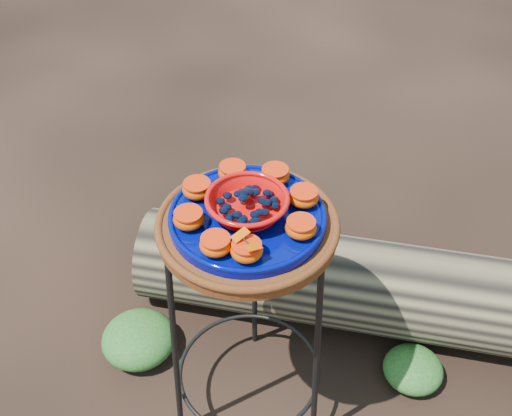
# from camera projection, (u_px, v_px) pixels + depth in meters

# --- Properties ---
(ground) EXTENTS (60.00, 60.00, 0.00)m
(ground) POSITION_uv_depth(u_px,v_px,m) (250.00, 399.00, 1.94)
(ground) COLOR black
(plant_stand) EXTENTS (0.44, 0.44, 0.70)m
(plant_stand) POSITION_uv_depth(u_px,v_px,m) (249.00, 327.00, 1.70)
(plant_stand) COLOR black
(plant_stand) RESTS_ON ground
(terracotta_saucer) EXTENTS (0.41, 0.41, 0.03)m
(terracotta_saucer) POSITION_uv_depth(u_px,v_px,m) (247.00, 227.00, 1.46)
(terracotta_saucer) COLOR #3B200F
(terracotta_saucer) RESTS_ON plant_stand
(cobalt_plate) EXTENTS (0.35, 0.35, 0.02)m
(cobalt_plate) POSITION_uv_depth(u_px,v_px,m) (247.00, 218.00, 1.44)
(cobalt_plate) COLOR #00005E
(cobalt_plate) RESTS_ON terracotta_saucer
(red_bowl) EXTENTS (0.18, 0.18, 0.05)m
(red_bowl) POSITION_uv_depth(u_px,v_px,m) (247.00, 206.00, 1.42)
(red_bowl) COLOR red
(red_bowl) RESTS_ON cobalt_plate
(glass_gems) EXTENTS (0.14, 0.14, 0.02)m
(glass_gems) POSITION_uv_depth(u_px,v_px,m) (247.00, 193.00, 1.39)
(glass_gems) COLOR black
(glass_gems) RESTS_ON red_bowl
(orange_half_0) EXTENTS (0.07, 0.07, 0.04)m
(orange_half_0) POSITION_uv_depth(u_px,v_px,m) (247.00, 250.00, 1.32)
(orange_half_0) COLOR #D64100
(orange_half_0) RESTS_ON cobalt_plate
(orange_half_1) EXTENTS (0.07, 0.07, 0.04)m
(orange_half_1) POSITION_uv_depth(u_px,v_px,m) (301.00, 228.00, 1.37)
(orange_half_1) COLOR #D64100
(orange_half_1) RESTS_ON cobalt_plate
(orange_half_2) EXTENTS (0.07, 0.07, 0.04)m
(orange_half_2) POSITION_uv_depth(u_px,v_px,m) (304.00, 197.00, 1.45)
(orange_half_2) COLOR #D64100
(orange_half_2) RESTS_ON cobalt_plate
(orange_half_3) EXTENTS (0.07, 0.07, 0.04)m
(orange_half_3) POSITION_uv_depth(u_px,v_px,m) (275.00, 175.00, 1.51)
(orange_half_3) COLOR #D64100
(orange_half_3) RESTS_ON cobalt_plate
(orange_half_4) EXTENTS (0.07, 0.07, 0.04)m
(orange_half_4) POSITION_uv_depth(u_px,v_px,m) (233.00, 172.00, 1.52)
(orange_half_4) COLOR #D64100
(orange_half_4) RESTS_ON cobalt_plate
(orange_half_5) EXTENTS (0.07, 0.07, 0.04)m
(orange_half_5) POSITION_uv_depth(u_px,v_px,m) (197.00, 189.00, 1.47)
(orange_half_5) COLOR #D64100
(orange_half_5) RESTS_ON cobalt_plate
(orange_half_6) EXTENTS (0.07, 0.07, 0.04)m
(orange_half_6) POSITION_uv_depth(u_px,v_px,m) (189.00, 219.00, 1.39)
(orange_half_6) COLOR #D64100
(orange_half_6) RESTS_ON cobalt_plate
(orange_half_7) EXTENTS (0.07, 0.07, 0.04)m
(orange_half_7) POSITION_uv_depth(u_px,v_px,m) (216.00, 245.00, 1.33)
(orange_half_7) COLOR #D64100
(orange_half_7) RESTS_ON cobalt_plate
(butterfly) EXTENTS (0.09, 0.09, 0.01)m
(butterfly) POSITION_uv_depth(u_px,v_px,m) (247.00, 242.00, 1.30)
(butterfly) COLOR #E05100
(butterfly) RESTS_ON orange_half_0
(driftwood_log) EXTENTS (1.67, 0.65, 0.31)m
(driftwood_log) POSITION_uv_depth(u_px,v_px,m) (389.00, 289.00, 2.06)
(driftwood_log) COLOR black
(driftwood_log) RESTS_ON ground
(foliage_left) EXTENTS (0.24, 0.24, 0.12)m
(foliage_left) POSITION_uv_depth(u_px,v_px,m) (138.00, 338.00, 2.03)
(foliage_left) COLOR #184819
(foliage_left) RESTS_ON ground
(foliage_right) EXTENTS (0.18, 0.18, 0.09)m
(foliage_right) POSITION_uv_depth(u_px,v_px,m) (413.00, 369.00, 1.96)
(foliage_right) COLOR #184819
(foliage_right) RESTS_ON ground
(foliage_back) EXTENTS (0.31, 0.31, 0.16)m
(foliage_back) POSITION_uv_depth(u_px,v_px,m) (221.00, 250.00, 2.30)
(foliage_back) COLOR #184819
(foliage_back) RESTS_ON ground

